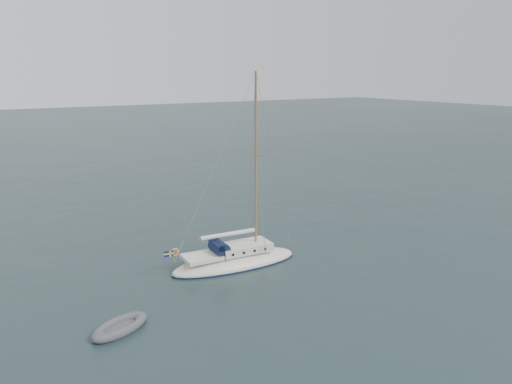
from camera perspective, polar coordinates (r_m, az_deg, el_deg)
ground at (r=28.20m, az=-1.65°, el=-9.99°), size 300.00×300.00×0.00m
sailboat at (r=29.88m, az=-2.41°, el=-6.75°), size 8.33×2.50×11.86m
dinghy at (r=23.84m, az=-15.28°, el=-14.65°), size 2.97×1.34×0.43m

